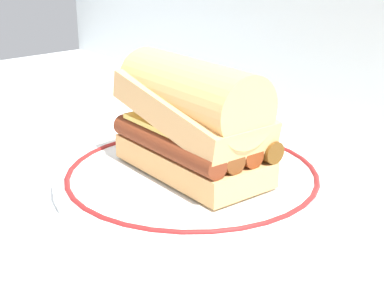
{
  "coord_description": "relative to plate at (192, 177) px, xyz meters",
  "views": [
    {
      "loc": [
        0.42,
        -0.34,
        0.25
      ],
      "look_at": [
        -0.01,
        0.03,
        0.04
      ],
      "focal_mm": 54.12,
      "sensor_mm": 36.0,
      "label": 1
    }
  ],
  "objects": [
    {
      "name": "ground_plane",
      "position": [
        0.01,
        -0.03,
        -0.01
      ],
      "size": [
        1.5,
        1.5,
        0.0
      ],
      "primitive_type": "plane",
      "color": "silver"
    },
    {
      "name": "plate",
      "position": [
        0.0,
        0.0,
        0.0
      ],
      "size": [
        0.29,
        0.29,
        0.01
      ],
      "color": "white",
      "rests_on": "ground_plane"
    },
    {
      "name": "sausage_sandwich",
      "position": [
        -0.0,
        0.0,
        0.07
      ],
      "size": [
        0.18,
        0.1,
        0.12
      ],
      "rotation": [
        0.0,
        0.0,
        -0.06
      ],
      "color": "#E4A964",
      "rests_on": "plate"
    }
  ]
}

